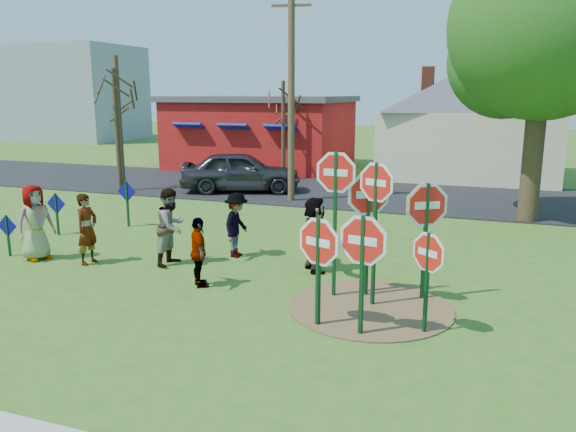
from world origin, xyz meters
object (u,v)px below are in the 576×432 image
Objects in this scene: stop_sign_d at (426,213)px; suv at (241,171)px; stop_sign_c at (376,201)px; utility_pole at (291,87)px; person_a at (35,222)px; stop_sign_b at (336,187)px; stop_sign_a at (319,250)px; person_b at (87,229)px; leafy_tree at (549,35)px.

stop_sign_d is 0.52× the size of suv.
utility_pole reaches higher than stop_sign_c.
stop_sign_c is 1.56× the size of person_a.
stop_sign_d is 11.08m from utility_pole.
stop_sign_b is at bearing -65.88° from utility_pole.
stop_sign_c is at bearing 81.27° from stop_sign_a.
leafy_tree reaches higher than person_b.
person_b is 10.44m from suv.
utility_pole is (-4.23, 9.45, 2.01)m from stop_sign_b.
suv is 4.46m from utility_pole.
stop_sign_b reaches higher than stop_sign_c.
stop_sign_c is at bearing -174.00° from stop_sign_d.
leafy_tree is at bearing -119.86° from suv.
stop_sign_b is at bearing -70.45° from person_a.
stop_sign_b is 1.65× the size of person_a.
person_a is 10.54m from utility_pole.
person_b is (-7.96, -0.25, -0.91)m from stop_sign_d.
stop_sign_b is 12.71m from suv.
stop_sign_d is (0.88, 0.68, -0.31)m from stop_sign_c.
stop_sign_d is at bearing -56.50° from utility_pole.
stop_sign_a is at bearing -95.79° from stop_sign_c.
leafy_tree is (3.42, 8.97, 3.69)m from stop_sign_c.
suv is (-6.86, 10.61, -1.39)m from stop_sign_b.
stop_sign_c is (0.73, 1.29, 0.68)m from stop_sign_a.
stop_sign_d is (1.73, 0.44, -0.49)m from stop_sign_b.
stop_sign_b reaches higher than person_b.
stop_sign_b is 1.05× the size of stop_sign_c.
utility_pole is 8.66m from leafy_tree.
stop_sign_b is 1.23× the size of stop_sign_d.
stop_sign_c reaches higher than stop_sign_d.
stop_sign_d is at bearing -160.12° from suv.
stop_sign_b is 1.80× the size of person_b.
person_b is at bearing -140.86° from leafy_tree.
leafy_tree is (8.50, -0.71, 1.50)m from utility_pole.
stop_sign_a reaches higher than person_b.
stop_sign_c is at bearing -164.90° from suv.
stop_sign_c is 1.15m from stop_sign_d.
person_b is at bearing 150.31° from stop_sign_d.
person_a is 15.53m from leafy_tree.
leafy_tree is (11.93, 8.68, 4.84)m from person_a.
leafy_tree is (10.50, 8.54, 4.92)m from person_b.
person_b is (-6.34, 1.72, -0.55)m from stop_sign_a.
stop_sign_c is at bearing -12.79° from stop_sign_b.
leafy_tree is at bearing -4.77° from utility_pole.
suv is at bearing 125.33° from stop_sign_b.
utility_pole is (-5.96, 9.00, 2.50)m from stop_sign_d.
utility_pole is (3.43, 9.39, 3.33)m from person_a.
stop_sign_d is 0.28× the size of leafy_tree.
stop_sign_b is 1.85m from stop_sign_d.
leafy_tree is at bearing -48.39° from person_b.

